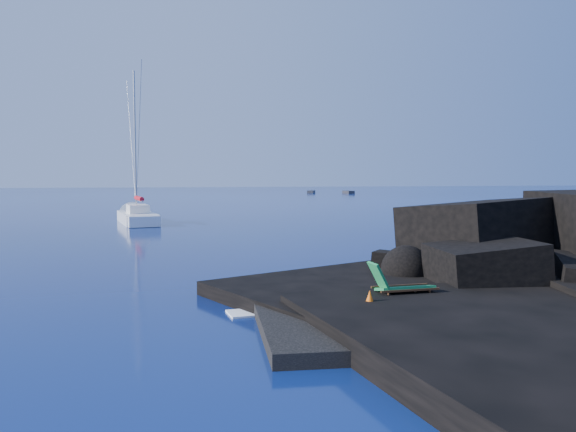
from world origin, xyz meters
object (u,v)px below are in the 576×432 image
sailboat (137,223)px  distant_boat_b (348,193)px  distant_boat_a (311,193)px  marker_cone (370,301)px  deck_chair (405,280)px  sunbather (399,296)px

sailboat → distant_boat_b: (46.44, 75.49, 0.00)m
distant_boat_a → marker_cone: bearing=-82.3°
marker_cone → distant_boat_a: 120.17m
marker_cone → deck_chair: bearing=31.4°
distant_boat_b → distant_boat_a: bearing=146.1°
distant_boat_a → distant_boat_b: (7.56, -5.18, 0.00)m
deck_chair → distant_boat_a: bearing=73.6°
distant_boat_b → sunbather: bearing=-108.9°
deck_chair → sunbather: (-0.19, -0.02, -0.45)m
distant_boat_a → distant_boat_b: distant_boat_b is taller
distant_boat_b → marker_cone: bearing=-109.3°
distant_boat_a → deck_chair: bearing=-81.7°
sailboat → distant_boat_a: 89.55m
deck_chair → sailboat: bearing=101.8°
sailboat → sunbather: 35.10m
deck_chair → sunbather: size_ratio=1.06×
sailboat → distant_boat_a: sailboat is taller
deck_chair → marker_cone: bearing=-149.9°
marker_cone → distant_boat_b: bearing=70.1°
marker_cone → sailboat: bearing=100.5°
sailboat → deck_chair: sailboat is taller
deck_chair → distant_boat_b: bearing=69.4°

